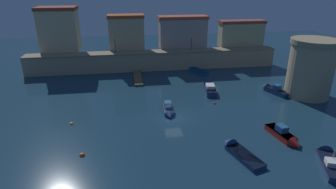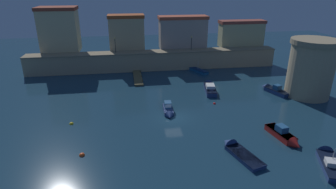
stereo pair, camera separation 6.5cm
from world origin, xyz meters
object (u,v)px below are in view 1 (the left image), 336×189
object	(u,v)px
quay_lamp_0	(115,42)
moored_boat_1	(168,110)
moored_boat_4	(209,87)
fortress_tower	(311,68)
moored_boat_5	(237,150)
moored_boat_0	(273,89)
mooring_buoy_0	(82,156)
quay_lamp_1	(191,41)
moored_boat_6	(285,136)
moored_boat_2	(329,159)
mooring_buoy_2	(214,104)
moored_boat_3	(195,69)
mooring_buoy_1	(72,124)

from	to	relation	value
quay_lamp_0	moored_boat_1	distance (m)	25.30
moored_boat_4	fortress_tower	bearing A→B (deg)	-98.61
moored_boat_4	moored_boat_5	world-z (taller)	moored_boat_4
moored_boat_0	mooring_buoy_0	xyz separation A→B (m)	(-31.37, -15.31, -0.48)
quay_lamp_1	moored_boat_6	world-z (taller)	quay_lamp_1
fortress_tower	moored_boat_1	xyz separation A→B (m)	(-24.80, -3.34, -4.53)
moored_boat_1	moored_boat_2	xyz separation A→B (m)	(15.37, -15.04, -0.04)
quay_lamp_1	moored_boat_5	world-z (taller)	quay_lamp_1
moored_boat_1	mooring_buoy_2	xyz separation A→B (m)	(7.92, 2.20, -0.43)
moored_boat_0	mooring_buoy_0	world-z (taller)	moored_boat_0
moored_boat_2	moored_boat_6	distance (m)	5.66
moored_boat_4	mooring_buoy_0	bearing A→B (deg)	140.92
quay_lamp_1	mooring_buoy_2	size ratio (longest dim) A/B	6.70
moored_boat_0	moored_boat_4	world-z (taller)	moored_boat_0
moored_boat_2	moored_boat_4	xyz separation A→B (m)	(-6.46, 23.52, 0.13)
quay_lamp_1	moored_boat_6	distance (m)	33.83
fortress_tower	moored_boat_5	bearing A→B (deg)	-141.33
moored_boat_3	moored_boat_6	world-z (taller)	moored_boat_3
fortress_tower	moored_boat_5	distance (m)	24.25
mooring_buoy_1	mooring_buoy_2	xyz separation A→B (m)	(21.82, 3.71, 0.00)
mooring_buoy_0	fortress_tower	bearing A→B (deg)	19.64
moored_boat_1	mooring_buoy_2	bearing A→B (deg)	108.64
quay_lamp_0	moored_boat_3	size ratio (longest dim) A/B	0.51
quay_lamp_1	moored_boat_1	distance (m)	25.53
quay_lamp_0	mooring_buoy_2	size ratio (longest dim) A/B	7.26
mooring_buoy_2	moored_boat_5	bearing A→B (deg)	-97.01
fortress_tower	moored_boat_2	bearing A→B (deg)	-117.16
moored_boat_6	mooring_buoy_0	world-z (taller)	moored_boat_6
moored_boat_2	mooring_buoy_1	bearing A→B (deg)	87.80
moored_boat_0	moored_boat_1	world-z (taller)	moored_boat_0
fortress_tower	moored_boat_1	size ratio (longest dim) A/B	2.03
moored_boat_0	moored_boat_4	bearing A→B (deg)	56.19
mooring_buoy_0	moored_boat_4	bearing A→B (deg)	41.60
quay_lamp_1	moored_boat_2	distance (m)	39.27
moored_boat_4	mooring_buoy_1	bearing A→B (deg)	122.98
moored_boat_5	quay_lamp_1	bearing A→B (deg)	-20.30
moored_boat_1	quay_lamp_0	bearing A→B (deg)	-157.86
moored_boat_2	moored_boat_1	bearing A→B (deg)	68.24
moored_boat_4	moored_boat_6	xyz separation A→B (m)	(4.30, -18.29, -0.03)
quay_lamp_0	mooring_buoy_0	world-z (taller)	quay_lamp_0
moored_boat_2	moored_boat_6	bearing A→B (deg)	45.08
fortress_tower	mooring_buoy_1	size ratio (longest dim) A/B	17.36
moored_boat_4	mooring_buoy_1	distance (m)	24.91
quay_lamp_1	fortress_tower	bearing A→B (deg)	-51.25
moored_boat_0	mooring_buoy_1	size ratio (longest dim) A/B	10.66
moored_boat_4	mooring_buoy_1	world-z (taller)	moored_boat_4
moored_boat_2	mooring_buoy_2	distance (m)	18.79
moored_boat_1	moored_boat_5	world-z (taller)	moored_boat_1
moored_boat_2	mooring_buoy_0	bearing A→B (deg)	101.12
mooring_buoy_2	moored_boat_1	bearing A→B (deg)	-164.44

